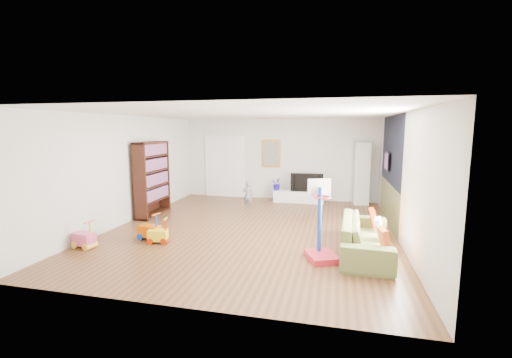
% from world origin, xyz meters
% --- Properties ---
extents(floor, '(6.50, 7.50, 0.00)m').
position_xyz_m(floor, '(0.00, 0.00, 0.00)').
color(floor, brown).
rests_on(floor, ground).
extents(ceiling, '(6.50, 7.50, 0.00)m').
position_xyz_m(ceiling, '(0.00, 0.00, 2.70)').
color(ceiling, white).
rests_on(ceiling, ground).
extents(wall_back, '(6.50, 0.00, 2.70)m').
position_xyz_m(wall_back, '(0.00, 3.75, 1.35)').
color(wall_back, beige).
rests_on(wall_back, ground).
extents(wall_front, '(6.50, 0.00, 2.70)m').
position_xyz_m(wall_front, '(0.00, -3.75, 1.35)').
color(wall_front, silver).
rests_on(wall_front, ground).
extents(wall_left, '(0.00, 7.50, 2.70)m').
position_xyz_m(wall_left, '(-3.25, 0.00, 1.35)').
color(wall_left, silver).
rests_on(wall_left, ground).
extents(wall_right, '(0.00, 7.50, 2.70)m').
position_xyz_m(wall_right, '(3.25, 0.00, 1.35)').
color(wall_right, silver).
rests_on(wall_right, ground).
extents(navy_accent, '(0.01, 3.20, 1.70)m').
position_xyz_m(navy_accent, '(3.23, 1.40, 1.85)').
color(navy_accent, black).
rests_on(navy_accent, wall_right).
extents(olive_wainscot, '(0.01, 3.20, 1.00)m').
position_xyz_m(olive_wainscot, '(3.23, 1.40, 0.50)').
color(olive_wainscot, brown).
rests_on(olive_wainscot, wall_right).
extents(doorway, '(1.45, 0.06, 2.10)m').
position_xyz_m(doorway, '(-1.90, 3.71, 1.05)').
color(doorway, white).
rests_on(doorway, ground).
extents(painting_back, '(0.62, 0.06, 0.92)m').
position_xyz_m(painting_back, '(-0.25, 3.71, 1.55)').
color(painting_back, gold).
rests_on(painting_back, wall_back).
extents(artwork_right, '(0.04, 0.56, 0.46)m').
position_xyz_m(artwork_right, '(3.17, 1.60, 1.55)').
color(artwork_right, '#7F3F8C').
rests_on(artwork_right, wall_right).
extents(media_console, '(1.61, 0.40, 0.38)m').
position_xyz_m(media_console, '(0.75, 3.27, 0.19)').
color(media_console, silver).
rests_on(media_console, ground).
extents(tall_cabinet, '(0.46, 0.46, 1.96)m').
position_xyz_m(tall_cabinet, '(2.70, 3.47, 0.98)').
color(tall_cabinet, silver).
rests_on(tall_cabinet, ground).
extents(bookshelf, '(0.41, 1.40, 2.03)m').
position_xyz_m(bookshelf, '(-3.00, 0.70, 1.01)').
color(bookshelf, black).
rests_on(bookshelf, ground).
extents(sofa, '(1.00, 2.32, 0.67)m').
position_xyz_m(sofa, '(2.50, -1.06, 0.33)').
color(sofa, olive).
rests_on(sofa, ground).
extents(basketball_hoop, '(0.71, 0.77, 1.47)m').
position_xyz_m(basketball_hoop, '(1.71, -1.59, 0.74)').
color(basketball_hoop, red).
rests_on(basketball_hoop, ground).
extents(ride_on_yellow, '(0.44, 0.32, 0.52)m').
position_xyz_m(ride_on_yellow, '(-1.67, -1.44, 0.26)').
color(ride_on_yellow, yellow).
rests_on(ride_on_yellow, ground).
extents(ride_on_orange, '(0.47, 0.33, 0.58)m').
position_xyz_m(ride_on_orange, '(-1.96, -1.27, 0.29)').
color(ride_on_orange, '#D15600').
rests_on(ride_on_orange, ground).
extents(ride_on_pink, '(0.47, 0.34, 0.57)m').
position_xyz_m(ride_on_pink, '(-2.97, -2.04, 0.29)').
color(ride_on_pink, '#D6456C').
rests_on(ride_on_pink, ground).
extents(child, '(0.31, 0.20, 0.84)m').
position_xyz_m(child, '(-0.62, 2.00, 0.42)').
color(child, slate).
rests_on(child, ground).
extents(tv, '(1.04, 0.21, 0.59)m').
position_xyz_m(tv, '(1.00, 3.30, 0.67)').
color(tv, black).
rests_on(tv, media_console).
extents(vase_plant, '(0.45, 0.42, 0.41)m').
position_xyz_m(vase_plant, '(0.04, 3.30, 0.58)').
color(vase_plant, '#1D0C93').
rests_on(vase_plant, media_console).
extents(pillow_left, '(0.16, 0.37, 0.36)m').
position_xyz_m(pillow_left, '(2.73, -1.75, 0.53)').
color(pillow_left, '#C04920').
rests_on(pillow_left, sofa).
extents(pillow_center, '(0.15, 0.37, 0.36)m').
position_xyz_m(pillow_center, '(2.73, -1.08, 0.53)').
color(pillow_center, silver).
rests_on(pillow_center, sofa).
extents(pillow_right, '(0.10, 0.38, 0.38)m').
position_xyz_m(pillow_right, '(2.70, -0.38, 0.53)').
color(pillow_right, red).
rests_on(pillow_right, sofa).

